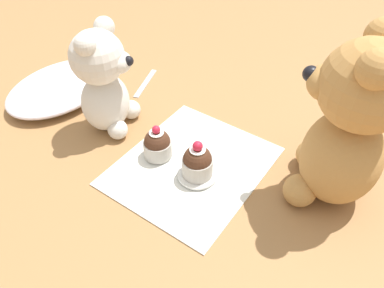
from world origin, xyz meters
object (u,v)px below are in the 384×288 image
Objects in this scene: cupcake_near_tan_bear at (197,162)px; teddy_bear_cream at (105,80)px; teddy_bear_tan at (349,127)px; cupcake_near_cream_bear at (157,144)px; saucer_plate at (197,174)px; teaspoon at (145,83)px.

teddy_bear_cream is at bearing 84.53° from cupcake_near_tan_bear.
teddy_bear_tan is 0.32m from cupcake_near_cream_bear.
cupcake_near_tan_bear is (-0.00, 0.00, 0.03)m from saucer_plate.
teddy_bear_cream is 3.14× the size of cupcake_near_cream_bear.
teddy_bear_tan is 4.22× the size of cupcake_near_cream_bear.
teddy_bear_cream is 3.07× the size of saucer_plate.
saucer_plate is at bearing -72.46° from teddy_bear_tan.
saucer_plate is at bearing -45.00° from cupcake_near_tan_bear.
teddy_bear_cream is at bearing -3.47° from teaspoon.
cupcake_near_cream_bear reaches higher than teaspoon.
cupcake_near_tan_bear is at bearing -90.67° from cupcake_near_cream_bear.
cupcake_near_tan_bear is at bearing 135.00° from saucer_plate.
teddy_bear_cream is 0.74× the size of teddy_bear_tan.
saucer_plate is 0.32m from teaspoon.
teaspoon is (0.07, 0.47, -0.14)m from teddy_bear_tan.
teddy_bear_cream is 0.19m from teaspoon.
saucer_plate is at bearing -90.67° from cupcake_near_cream_bear.
teaspoon is (0.15, 0.04, -0.10)m from teddy_bear_cream.
cupcake_near_cream_bear is at bearing 26.86° from teaspoon.
cupcake_near_cream_bear is at bearing -117.57° from teddy_bear_cream.
cupcake_near_cream_bear is 0.25m from teaspoon.
teddy_bear_tan reaches higher than saucer_plate.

